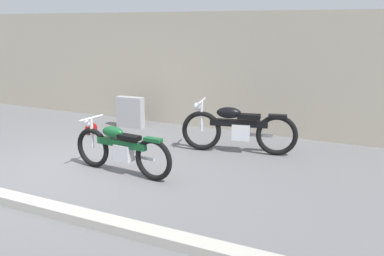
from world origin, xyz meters
TOP-DOWN VIEW (x-y plane):
  - ground_plane at (0.00, 0.00)m, footprint 40.00×40.00m
  - building_wall at (0.00, 3.79)m, footprint 18.00×0.30m
  - curb_strip at (0.00, -1.41)m, footprint 18.00×0.24m
  - stone_marker at (-0.78, 2.89)m, footprint 0.67×0.24m
  - helmet at (-1.20, 1.98)m, footprint 0.26×0.26m
  - motorcycle_green at (0.86, 0.23)m, footprint 1.93×0.54m
  - motorcycle_black at (2.15, 2.13)m, footprint 2.14×0.75m

SIDE VIEW (x-z plane):
  - ground_plane at x=0.00m, z-range 0.00..0.00m
  - curb_strip at x=0.00m, z-range 0.00..0.12m
  - helmet at x=-1.20m, z-range 0.00..0.26m
  - stone_marker at x=-0.78m, z-range 0.00..0.72m
  - motorcycle_green at x=0.86m, z-range -0.02..0.85m
  - motorcycle_black at x=2.15m, z-range -0.02..0.96m
  - building_wall at x=0.00m, z-range 0.00..2.62m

